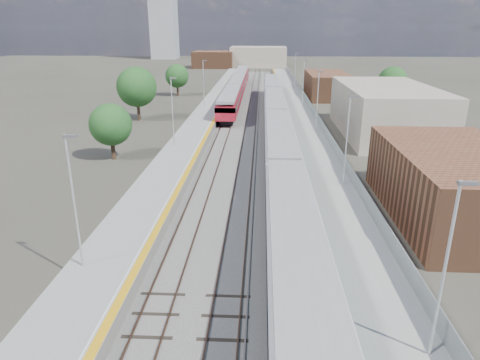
{
  "coord_description": "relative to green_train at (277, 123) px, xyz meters",
  "views": [
    {
      "loc": [
        -0.38,
        -12.37,
        13.53
      ],
      "look_at": [
        -2.0,
        19.32,
        2.2
      ],
      "focal_mm": 32.0,
      "sensor_mm": 36.0,
      "label": 1
    }
  ],
  "objects": [
    {
      "name": "ground",
      "position": [
        -1.5,
        9.94,
        -2.38
      ],
      "size": [
        320.0,
        320.0,
        0.0
      ],
      "primitive_type": "plane",
      "color": "#47443A",
      "rests_on": "ground"
    },
    {
      "name": "tracks",
      "position": [
        -3.15,
        14.11,
        -2.27
      ],
      "size": [
        8.96,
        160.0,
        0.17
      ],
      "color": "#4C3323",
      "rests_on": "ground"
    },
    {
      "name": "tree_c",
      "position": [
        -19.54,
        37.35,
        1.71
      ],
      "size": [
        4.8,
        4.8,
        6.5
      ],
      "color": "#382619",
      "rests_on": "ground"
    },
    {
      "name": "platform_left",
      "position": [
        -10.55,
        12.42,
        -1.86
      ],
      "size": [
        4.3,
        155.0,
        8.52
      ],
      "color": "slate",
      "rests_on": "ground"
    },
    {
      "name": "buildings",
      "position": [
        -19.62,
        98.53,
        8.33
      ],
      "size": [
        72.0,
        185.5,
        40.0
      ],
      "color": "brown",
      "rests_on": "ground"
    },
    {
      "name": "ballast_bed",
      "position": [
        -3.75,
        12.44,
        -2.35
      ],
      "size": [
        10.5,
        155.0,
        0.06
      ],
      "primitive_type": "cube",
      "color": "#565451",
      "rests_on": "ground"
    },
    {
      "name": "tree_a",
      "position": [
        -17.88,
        -8.54,
        1.44
      ],
      "size": [
        4.48,
        4.48,
        6.08
      ],
      "color": "#382619",
      "rests_on": "ground"
    },
    {
      "name": "tree_b",
      "position": [
        -20.76,
        11.94,
        2.73
      ],
      "size": [
        5.98,
        5.98,
        8.11
      ],
      "color": "#382619",
      "rests_on": "ground"
    },
    {
      "name": "green_train",
      "position": [
        0.0,
        0.0,
        0.0
      ],
      "size": [
        3.07,
        85.31,
        3.38
      ],
      "color": "black",
      "rests_on": "ground"
    },
    {
      "name": "red_train",
      "position": [
        -7.0,
        36.66,
        -0.17
      ],
      "size": [
        2.96,
        60.02,
        3.74
      ],
      "color": "black",
      "rests_on": "ground"
    },
    {
      "name": "tree_d",
      "position": [
        21.69,
        27.77,
        2.04
      ],
      "size": [
        5.18,
        5.18,
        7.02
      ],
      "color": "#382619",
      "rests_on": "ground"
    },
    {
      "name": "platform_right",
      "position": [
        3.78,
        12.43,
        -1.84
      ],
      "size": [
        4.7,
        155.0,
        8.52
      ],
      "color": "slate",
      "rests_on": "ground"
    }
  ]
}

